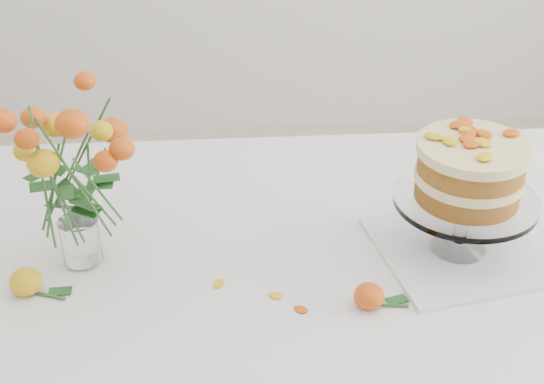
{
  "coord_description": "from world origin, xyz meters",
  "views": [
    {
      "loc": [
        -0.1,
        -1.17,
        1.61
      ],
      "look_at": [
        -0.02,
        -0.02,
        0.9
      ],
      "focal_mm": 50.0,
      "sensor_mm": 36.0,
      "label": 1
    }
  ],
  "objects": [
    {
      "name": "table",
      "position": [
        0.0,
        0.0,
        0.67
      ],
      "size": [
        1.43,
        0.93,
        0.76
      ],
      "color": "tan",
      "rests_on": "ground"
    },
    {
      "name": "napkin",
      "position": [
        0.33,
        -0.03,
        0.76
      ],
      "size": [
        0.34,
        0.34,
        0.01
      ],
      "primitive_type": "cube",
      "rotation": [
        0.0,
        0.0,
        0.2
      ],
      "color": "white",
      "rests_on": "table"
    },
    {
      "name": "cake_stand",
      "position": [
        0.33,
        -0.03,
        0.92
      ],
      "size": [
        0.26,
        0.26,
        0.24
      ],
      "rotation": [
        0.0,
        0.0,
        -0.15
      ],
      "color": "white",
      "rests_on": "napkin"
    },
    {
      "name": "rose_vase",
      "position": [
        -0.37,
        -0.01,
        0.97
      ],
      "size": [
        0.29,
        0.29,
        0.37
      ],
      "rotation": [
        0.0,
        0.0,
        -0.26
      ],
      "color": "white",
      "rests_on": "table"
    },
    {
      "name": "loose_rose_near",
      "position": [
        -0.46,
        -0.1,
        0.78
      ],
      "size": [
        0.1,
        0.06,
        0.05
      ],
      "rotation": [
        0.0,
        0.0,
        -0.37
      ],
      "color": "yellow",
      "rests_on": "table"
    },
    {
      "name": "loose_rose_far",
      "position": [
        0.14,
        -0.18,
        0.78
      ],
      "size": [
        0.1,
        0.05,
        0.05
      ],
      "rotation": [
        0.0,
        0.0,
        -0.12
      ],
      "color": "red",
      "rests_on": "table"
    },
    {
      "name": "stray_petal_a",
      "position": [
        -0.12,
        -0.1,
        0.76
      ],
      "size": [
        0.03,
        0.02,
        0.0
      ],
      "primitive_type": "ellipsoid",
      "color": "#E6B60E",
      "rests_on": "table"
    },
    {
      "name": "stray_petal_b",
      "position": [
        -0.02,
        -0.14,
        0.76
      ],
      "size": [
        0.03,
        0.02,
        0.0
      ],
      "primitive_type": "ellipsoid",
      "color": "#E6B60E",
      "rests_on": "table"
    },
    {
      "name": "stray_petal_c",
      "position": [
        0.02,
        -0.18,
        0.76
      ],
      "size": [
        0.03,
        0.02,
        0.0
      ],
      "primitive_type": "ellipsoid",
      "color": "#E6B60E",
      "rests_on": "table"
    }
  ]
}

